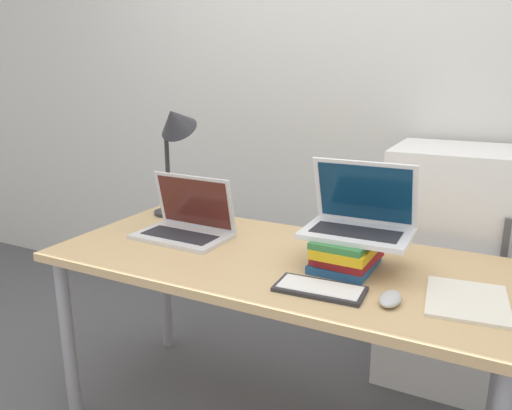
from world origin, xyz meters
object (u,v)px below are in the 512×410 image
at_px(book_stack, 347,251).
at_px(laptop_on_books, 359,219).
at_px(mouse, 390,299).
at_px(desk_lamp, 174,132).
at_px(mini_fridge, 456,268).
at_px(wireless_keyboard, 320,289).
at_px(laptop_left, 186,224).
at_px(notepad, 467,300).

distance_m(book_stack, laptop_on_books, 0.11).
bearing_deg(book_stack, mouse, -46.70).
height_order(laptop_on_books, desk_lamp, desk_lamp).
distance_m(laptop_on_books, desk_lamp, 0.91).
xyz_separation_m(book_stack, mini_fridge, (0.29, 0.66, -0.25)).
xyz_separation_m(book_stack, desk_lamp, (-0.84, 0.22, 0.32)).
bearing_deg(wireless_keyboard, book_stack, 85.73).
bearing_deg(wireless_keyboard, laptop_on_books, 81.04).
bearing_deg(desk_lamp, laptop_on_books, -11.54).
height_order(laptop_left, wireless_keyboard, laptop_left).
relative_size(laptop_left, book_stack, 1.31).
bearing_deg(wireless_keyboard, mini_fridge, 70.46).
bearing_deg(laptop_on_books, mouse, -55.65).
distance_m(laptop_left, laptop_on_books, 0.70).
height_order(laptop_on_books, mini_fridge, laptop_on_books).
height_order(mouse, desk_lamp, desk_lamp).
relative_size(laptop_left, wireless_keyboard, 1.36).
bearing_deg(book_stack, wireless_keyboard, -94.27).
xyz_separation_m(laptop_on_books, desk_lamp, (-0.87, 0.18, 0.22)).
xyz_separation_m(book_stack, notepad, (0.38, -0.09, -0.05)).
relative_size(book_stack, mini_fridge, 0.27).
relative_size(notepad, desk_lamp, 0.56).
bearing_deg(wireless_keyboard, notepad, 16.84).
bearing_deg(desk_lamp, notepad, -14.19).
distance_m(mouse, mini_fridge, 0.89).
bearing_deg(desk_lamp, book_stack, -14.48).
bearing_deg(mouse, notepad, 29.40).
xyz_separation_m(notepad, desk_lamp, (-1.22, 0.31, 0.37)).
distance_m(book_stack, wireless_keyboard, 0.22).
bearing_deg(mini_fridge, notepad, -83.25).
xyz_separation_m(laptop_left, mouse, (0.85, -0.23, -0.03)).
height_order(laptop_left, laptop_on_books, laptop_on_books).
bearing_deg(mouse, wireless_keyboard, -176.73).
relative_size(book_stack, wireless_keyboard, 1.03).
distance_m(laptop_on_books, mini_fridge, 0.76).
xyz_separation_m(laptop_on_books, mini_fridge, (0.27, 0.62, -0.35)).
distance_m(wireless_keyboard, mini_fridge, 0.94).
distance_m(mouse, desk_lamp, 1.17).
bearing_deg(laptop_on_books, wireless_keyboard, -98.96).
bearing_deg(mini_fridge, laptop_on_books, -113.55).
relative_size(laptop_on_books, mini_fridge, 0.34).
relative_size(wireless_keyboard, notepad, 0.93).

